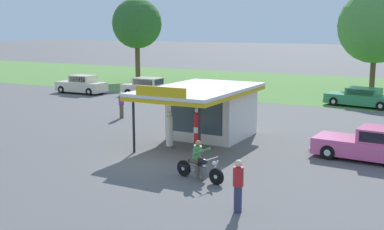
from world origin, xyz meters
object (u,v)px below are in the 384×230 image
object	(u,v)px
parked_car_back_row_right	(209,95)
parked_car_back_row_centre	(361,98)
gas_pump_offside	(197,131)
bystander_standing_back_lot	(121,104)
gas_pump_nearside	(169,131)
parked_car_back_row_left	(150,88)
parked_car_back_row_centre_left	(82,85)
bystander_chatting_near_pumps	(238,185)
featured_classic_sedan	(374,146)
motorcycle_with_rider	(199,164)

from	to	relation	value
parked_car_back_row_right	parked_car_back_row_centre	world-z (taller)	parked_car_back_row_right
gas_pump_offside	bystander_standing_back_lot	xyz separation A→B (m)	(-8.34, 5.27, -0.06)
gas_pump_nearside	parked_car_back_row_left	bearing A→B (deg)	126.19
bystander_standing_back_lot	parked_car_back_row_centre_left	bearing A→B (deg)	142.04
bystander_standing_back_lot	parked_car_back_row_centre	bearing A→B (deg)	43.14
parked_car_back_row_left	bystander_standing_back_lot	xyz separation A→B (m)	(3.84, -9.26, 0.18)
gas_pump_offside	parked_car_back_row_right	distance (m)	14.52
parked_car_back_row_centre_left	gas_pump_nearside	bearing A→B (deg)	-37.89
bystander_chatting_near_pumps	parked_car_back_row_centre_left	bearing A→B (deg)	140.06
parked_car_back_row_centre	gas_pump_offside	bearing A→B (deg)	-104.88
gas_pump_nearside	parked_car_back_row_centre_left	size ratio (longest dim) A/B	0.37
gas_pump_nearside	parked_car_back_row_centre_left	xyz separation A→B (m)	(-17.09, 13.30, -0.09)
gas_pump_offside	parked_car_back_row_right	xyz separation A→B (m)	(-5.97, 13.24, -0.28)
parked_car_back_row_right	gas_pump_nearside	bearing A→B (deg)	-71.53
bystander_standing_back_lot	featured_classic_sedan	bearing A→B (deg)	-10.78
gas_pump_offside	parked_car_back_row_centre	size ratio (longest dim) A/B	0.39
motorcycle_with_rider	parked_car_back_row_centre	size ratio (longest dim) A/B	0.41
parked_car_back_row_right	parked_car_back_row_left	xyz separation A→B (m)	(-6.21, 1.29, 0.03)
gas_pump_offside	bystander_chatting_near_pumps	size ratio (longest dim) A/B	1.21
motorcycle_with_rider	parked_car_back_row_right	xyz separation A→B (m)	(-8.10, 17.17, 0.04)
parked_car_back_row_left	bystander_standing_back_lot	size ratio (longest dim) A/B	3.00
parked_car_back_row_centre_left	gas_pump_offside	bearing A→B (deg)	-35.51
gas_pump_offside	bystander_standing_back_lot	bearing A→B (deg)	147.74
parked_car_back_row_right	bystander_standing_back_lot	distance (m)	8.32
parked_car_back_row_centre	bystander_chatting_near_pumps	xyz separation A→B (m)	(0.14, -23.73, 0.27)
motorcycle_with_rider	parked_car_back_row_left	world-z (taller)	parked_car_back_row_left
parked_car_back_row_left	bystander_chatting_near_pumps	bearing A→B (deg)	-50.87
featured_classic_sedan	bystander_chatting_near_pumps	xyz separation A→B (m)	(-2.90, -8.52, 0.25)
featured_classic_sedan	parked_car_back_row_centre_left	world-z (taller)	parked_car_back_row_centre_left
motorcycle_with_rider	featured_classic_sedan	bearing A→B (deg)	48.02
gas_pump_nearside	motorcycle_with_rider	xyz separation A→B (m)	(3.68, -3.93, -0.18)
bystander_chatting_near_pumps	parked_car_back_row_right	bearing A→B (deg)	118.80
bystander_chatting_near_pumps	gas_pump_offside	bearing A→B (deg)	127.11
gas_pump_nearside	parked_car_back_row_centre	distance (m)	18.49
gas_pump_offside	featured_classic_sedan	size ratio (longest dim) A/B	0.40
parked_car_back_row_centre	parked_car_back_row_left	bearing A→B (deg)	-170.23
motorcycle_with_rider	bystander_chatting_near_pumps	distance (m)	3.56
gas_pump_offside	gas_pump_nearside	bearing A→B (deg)	-179.99
bystander_standing_back_lot	bystander_chatting_near_pumps	distance (m)	17.49
parked_car_back_row_centre_left	parked_car_back_row_left	distance (m)	6.58
parked_car_back_row_left	bystander_standing_back_lot	bearing A→B (deg)	-67.49
parked_car_back_row_centre_left	parked_car_back_row_left	world-z (taller)	parked_car_back_row_centre_left
gas_pump_offside	motorcycle_with_rider	distance (m)	4.48
gas_pump_nearside	bystander_chatting_near_pumps	xyz separation A→B (m)	(6.32, -6.30, 0.10)
parked_car_back_row_right	bystander_chatting_near_pumps	distance (m)	22.30
parked_car_back_row_right	bystander_standing_back_lot	size ratio (longest dim) A/B	3.27
featured_classic_sedan	parked_car_back_row_right	size ratio (longest dim) A/B	0.94
featured_classic_sedan	bystander_chatting_near_pumps	size ratio (longest dim) A/B	3.03
featured_classic_sedan	parked_car_back_row_right	world-z (taller)	parked_car_back_row_right
bystander_chatting_near_pumps	motorcycle_with_rider	bearing A→B (deg)	138.08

